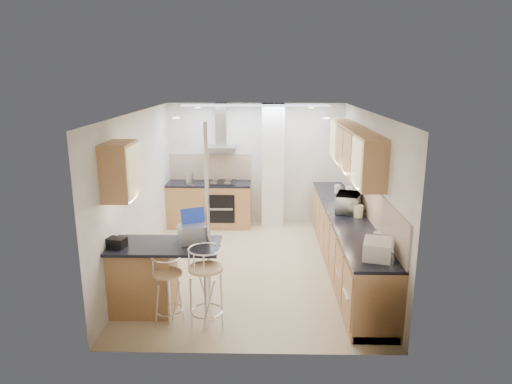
{
  "coord_description": "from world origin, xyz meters",
  "views": [
    {
      "loc": [
        0.19,
        -6.92,
        3.05
      ],
      "look_at": [
        0.05,
        0.2,
        1.21
      ],
      "focal_mm": 32.0,
      "sensor_mm": 36.0,
      "label": 1
    }
  ],
  "objects_px": {
    "bar_stool_near": "(168,291)",
    "microwave": "(348,203)",
    "laptop": "(192,234)",
    "bar_stool_end": "(206,289)",
    "bread_bin": "(377,249)"
  },
  "relations": [
    {
      "from": "microwave",
      "to": "bar_stool_end",
      "type": "height_order",
      "value": "microwave"
    },
    {
      "from": "bar_stool_near",
      "to": "bar_stool_end",
      "type": "bearing_deg",
      "value": -4.16
    },
    {
      "from": "microwave",
      "to": "bar_stool_near",
      "type": "xyz_separation_m",
      "value": [
        -2.52,
        -1.92,
        -0.6
      ]
    },
    {
      "from": "laptop",
      "to": "bread_bin",
      "type": "relative_size",
      "value": 0.82
    },
    {
      "from": "laptop",
      "to": "bar_stool_near",
      "type": "xyz_separation_m",
      "value": [
        -0.25,
        -0.44,
        -0.59
      ]
    },
    {
      "from": "microwave",
      "to": "bar_stool_end",
      "type": "relative_size",
      "value": 0.49
    },
    {
      "from": "bar_stool_end",
      "to": "microwave",
      "type": "bearing_deg",
      "value": -12.45
    },
    {
      "from": "bar_stool_near",
      "to": "bread_bin",
      "type": "height_order",
      "value": "bread_bin"
    },
    {
      "from": "laptop",
      "to": "bar_stool_end",
      "type": "xyz_separation_m",
      "value": [
        0.24,
        -0.52,
        -0.52
      ]
    },
    {
      "from": "bar_stool_near",
      "to": "bread_bin",
      "type": "distance_m",
      "value": 2.59
    },
    {
      "from": "microwave",
      "to": "laptop",
      "type": "relative_size",
      "value": 1.59
    },
    {
      "from": "microwave",
      "to": "bread_bin",
      "type": "height_order",
      "value": "microwave"
    },
    {
      "from": "bar_stool_near",
      "to": "bar_stool_end",
      "type": "distance_m",
      "value": 0.49
    },
    {
      "from": "bar_stool_near",
      "to": "microwave",
      "type": "bearing_deg",
      "value": 43.01
    },
    {
      "from": "microwave",
      "to": "bar_stool_end",
      "type": "xyz_separation_m",
      "value": [
        -2.04,
        -2.01,
        -0.53
      ]
    }
  ]
}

